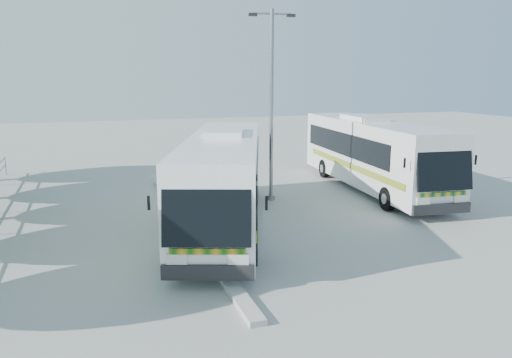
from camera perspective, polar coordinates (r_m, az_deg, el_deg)
name	(u,v)px	position (r m, az deg, el deg)	size (l,w,h in m)	color
ground	(265,236)	(17.24, 1.04, -6.50)	(100.00, 100.00, 0.00)	#9D9D98
kerb_divider	(187,224)	(18.49, -7.84, -5.11)	(0.40, 16.00, 0.15)	#B2B2AD
coach_main	(224,178)	(17.99, -3.72, 0.15)	(6.07, 11.89, 3.27)	white
coach_adjacent	(372,152)	(24.55, 13.10, 2.98)	(3.50, 12.07, 3.30)	silver
lamppost	(272,98)	(21.60, 1.78, 9.27)	(1.99, 0.44, 8.12)	gray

